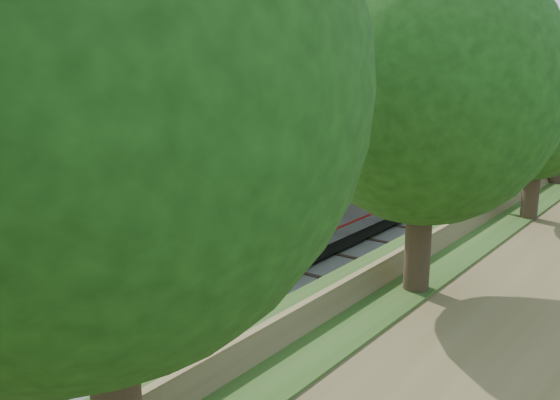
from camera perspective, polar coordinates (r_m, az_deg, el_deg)
The scene contains 6 objects.
platform at distance 32.07m, azimuth -5.79°, elevation -3.06°, with size 6.40×68.00×0.38m, color gray.
yellow_stripe at distance 30.22m, azimuth -1.81°, elevation -3.65°, with size 0.55×68.00×0.01m, color gold.
station_building at distance 47.37m, azimuth -2.22°, elevation 7.20°, with size 8.60×6.60×8.00m.
trees_behind_platform at distance 38.54m, azimuth -7.78°, elevation 6.29°, with size 7.82×53.32×7.21m.
lamppost_far at distance 27.32m, azimuth -8.70°, elevation -1.19°, with size 0.46×0.46×4.61m.
signal_farside at distance 27.25m, azimuth 15.70°, elevation 1.83°, with size 0.35×0.28×6.38m.
Camera 1 is at (15.78, -6.47, 9.32)m, focal length 40.00 mm.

